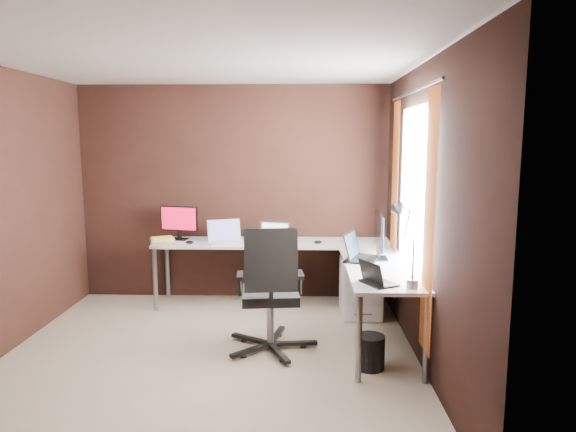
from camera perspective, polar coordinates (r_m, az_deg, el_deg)
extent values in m
cube|color=#9D957A|center=(4.65, -8.77, -15.33)|extent=(3.60, 3.60, 0.00)
cube|color=white|center=(4.31, -9.55, 16.79)|extent=(3.60, 3.60, 0.00)
cube|color=black|center=(6.07, -6.01, 2.55)|extent=(3.60, 0.00, 2.50)
cube|color=black|center=(2.59, -16.53, -5.66)|extent=(3.60, 0.00, 2.50)
cube|color=black|center=(4.35, 14.87, 0.01)|extent=(0.00, 3.60, 2.50)
cube|color=white|center=(4.66, 13.84, 3.07)|extent=(0.00, 1.00, 1.30)
cube|color=#BC5A16|center=(3.97, 15.40, -0.78)|extent=(0.01, 0.35, 2.00)
cube|color=#BC5A16|center=(5.38, 11.74, 1.68)|extent=(0.01, 0.35, 2.00)
cylinder|color=slate|center=(4.65, 13.73, 13.31)|extent=(0.02, 1.90, 0.02)
cube|color=white|center=(5.81, -1.66, -3.00)|extent=(2.65, 0.60, 0.03)
cube|color=white|center=(4.75, 10.05, -5.71)|extent=(0.60, 1.65, 0.03)
cylinder|color=slate|center=(5.86, -14.54, -6.85)|extent=(0.05, 0.05, 0.70)
cylinder|color=slate|center=(6.34, -13.25, -5.63)|extent=(0.05, 0.05, 0.70)
cylinder|color=slate|center=(4.09, 7.86, -13.39)|extent=(0.05, 0.05, 0.70)
cylinder|color=slate|center=(4.18, 15.16, -13.13)|extent=(0.05, 0.05, 0.70)
cylinder|color=slate|center=(6.21, 10.48, -5.85)|extent=(0.05, 0.05, 0.70)
cube|color=white|center=(5.59, 8.06, -7.91)|extent=(0.42, 0.50, 0.60)
cube|color=black|center=(6.03, -12.02, -2.54)|extent=(0.22, 0.16, 0.01)
cube|color=black|center=(6.04, -11.95, -2.02)|extent=(0.05, 0.03, 0.09)
cube|color=black|center=(6.01, -12.01, -0.27)|extent=(0.44, 0.11, 0.28)
cube|color=red|center=(6.00, -12.07, -0.29)|extent=(0.41, 0.08, 0.25)
cube|color=black|center=(5.04, 10.19, -4.65)|extent=(0.14, 0.21, 0.01)
cube|color=black|center=(5.02, 9.98, -4.04)|extent=(0.03, 0.05, 0.10)
cube|color=black|center=(4.98, 10.04, -1.57)|extent=(0.05, 0.55, 0.34)
cube|color=blue|center=(4.98, 10.22, -1.57)|extent=(0.02, 0.52, 0.31)
cube|color=white|center=(5.77, -6.91, -2.90)|extent=(0.44, 0.37, 0.02)
cube|color=white|center=(5.85, -7.12, -1.54)|extent=(0.37, 0.19, 0.23)
cube|color=#6557A1|center=(5.84, -7.11, -1.55)|extent=(0.33, 0.16, 0.20)
cube|color=silver|center=(5.68, -1.78, -3.02)|extent=(0.39, 0.32, 0.02)
cube|color=silver|center=(5.75, -1.51, -1.74)|extent=(0.35, 0.15, 0.21)
cube|color=white|center=(5.74, -1.53, -1.75)|extent=(0.30, 0.12, 0.18)
cube|color=black|center=(4.98, 8.27, -4.75)|extent=(0.40, 0.47, 0.02)
cube|color=black|center=(4.97, 7.10, -3.18)|extent=(0.21, 0.40, 0.25)
cube|color=#182839|center=(4.97, 7.17, -3.18)|extent=(0.18, 0.35, 0.21)
cube|color=black|center=(4.18, 10.03, -7.34)|extent=(0.31, 0.35, 0.02)
cube|color=black|center=(4.11, 9.21, -6.20)|extent=(0.18, 0.28, 0.18)
cube|color=#A94C6B|center=(4.12, 9.28, -6.19)|extent=(0.16, 0.24, 0.15)
cube|color=tan|center=(5.80, -13.76, -2.98)|extent=(0.30, 0.26, 0.03)
cube|color=#D7E044|center=(5.80, -13.77, -2.74)|extent=(0.28, 0.25, 0.02)
cube|color=white|center=(5.79, -13.78, -2.55)|extent=(0.30, 0.28, 0.02)
cube|color=#D7E044|center=(5.79, -13.78, -2.38)|extent=(0.28, 0.26, 0.02)
ellipsoid|color=black|center=(5.78, -10.87, -2.87)|extent=(0.11, 0.09, 0.04)
ellipsoid|color=black|center=(5.69, 3.33, -2.91)|extent=(0.11, 0.09, 0.04)
cylinder|color=slate|center=(4.13, 13.65, -7.30)|extent=(0.09, 0.09, 0.07)
cylinder|color=slate|center=(4.07, 13.75, -4.41)|extent=(0.02, 0.02, 0.36)
cylinder|color=slate|center=(4.05, 13.09, -0.91)|extent=(0.02, 0.19, 0.27)
cone|color=slate|center=(4.09, 12.25, 0.49)|extent=(0.11, 0.14, 0.15)
cylinder|color=slate|center=(4.69, -1.98, -11.49)|extent=(0.06, 0.06, 0.41)
cube|color=black|center=(4.62, -2.00, -8.75)|extent=(0.54, 0.54, 0.09)
cube|color=black|center=(4.30, -1.91, -4.92)|extent=(0.46, 0.17, 0.54)
cylinder|color=black|center=(4.42, 9.09, -14.69)|extent=(0.25, 0.25, 0.28)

